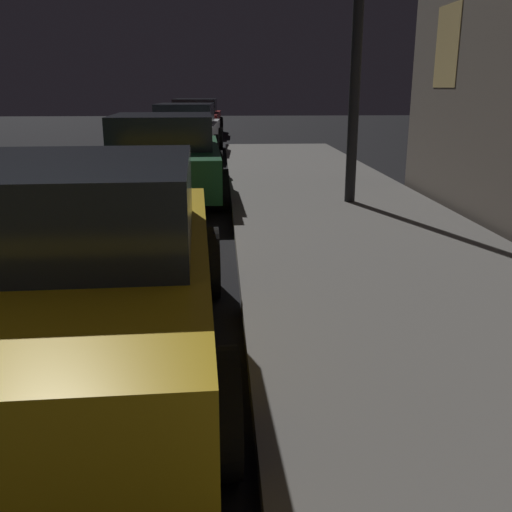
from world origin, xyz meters
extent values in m
cube|color=gold|center=(2.85, 3.34, 0.57)|extent=(1.94, 4.14, 0.64)
cube|color=#1E2328|center=(2.85, 3.34, 1.15)|extent=(1.64, 1.94, 0.56)
cylinder|color=black|center=(1.90, 4.57, 0.33)|extent=(0.25, 0.67, 0.66)
cylinder|color=black|center=(3.70, 4.64, 0.33)|extent=(0.25, 0.67, 0.66)
cylinder|color=black|center=(3.80, 2.12, 0.33)|extent=(0.25, 0.67, 0.66)
cube|color=#19592D|center=(2.85, 9.84, 0.57)|extent=(2.02, 4.44, 0.64)
cube|color=#1E2328|center=(2.85, 9.71, 1.15)|extent=(1.73, 2.06, 0.56)
cylinder|color=black|center=(1.85, 11.18, 0.33)|extent=(0.24, 0.67, 0.66)
cylinder|color=black|center=(3.77, 11.23, 0.33)|extent=(0.24, 0.67, 0.66)
cylinder|color=black|center=(1.93, 8.46, 0.33)|extent=(0.24, 0.67, 0.66)
cylinder|color=black|center=(3.85, 8.51, 0.33)|extent=(0.24, 0.67, 0.66)
cube|color=silver|center=(2.85, 16.72, 0.57)|extent=(1.96, 4.37, 0.64)
cube|color=#1E2328|center=(2.84, 16.60, 1.15)|extent=(1.64, 2.08, 0.56)
cylinder|color=black|center=(2.02, 18.09, 0.33)|extent=(0.25, 0.67, 0.66)
cylinder|color=black|center=(3.80, 18.01, 0.33)|extent=(0.25, 0.67, 0.66)
cylinder|color=black|center=(1.90, 15.43, 0.33)|extent=(0.25, 0.67, 0.66)
cylinder|color=black|center=(3.68, 15.35, 0.33)|extent=(0.25, 0.67, 0.66)
cube|color=maroon|center=(2.85, 23.59, 0.57)|extent=(2.04, 4.54, 0.64)
cube|color=#1E2328|center=(2.85, 23.60, 1.15)|extent=(1.74, 2.18, 0.56)
cylinder|color=black|center=(1.94, 25.00, 0.33)|extent=(0.24, 0.67, 0.66)
cylinder|color=black|center=(3.85, 24.94, 0.33)|extent=(0.24, 0.67, 0.66)
cylinder|color=black|center=(1.85, 22.23, 0.33)|extent=(0.24, 0.67, 0.66)
cylinder|color=black|center=(3.76, 22.17, 0.33)|extent=(0.24, 0.67, 0.66)
cylinder|color=black|center=(5.86, 8.41, 2.67)|extent=(0.16, 0.16, 5.05)
cube|color=#F2D17F|center=(7.32, 8.64, 2.47)|extent=(0.06, 0.90, 1.20)
camera|label=1|loc=(3.84, -0.39, 1.88)|focal=40.22mm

